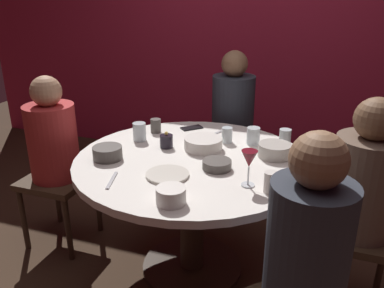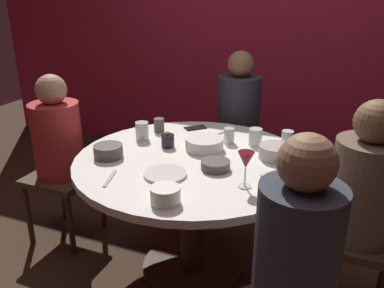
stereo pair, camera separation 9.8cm
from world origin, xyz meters
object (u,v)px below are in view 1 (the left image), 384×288
object	(u,v)px
dinner_plate	(167,175)
cup_by_left_diner	(253,136)
cup_beside_wine	(139,132)
cup_by_right_diner	(285,138)
bowl_sauce_side	(217,165)
bowl_rice_portion	(203,144)
candle_holder	(166,141)
bowl_serving_large	(275,150)
cup_far_edge	(156,126)
cup_center_front	(227,135)
cup_near_candle	(270,182)
seated_diner_front_right	(307,255)
seated_diner_left	(53,144)
dining_table	(192,184)
wine_glass	(249,160)
seated_diner_back	(233,113)
cell_phone	(192,128)
bowl_salad_center	(171,195)
seated_diner_right	(365,186)
bowl_small_white	(108,153)

from	to	relation	value
dinner_plate	cup_by_left_diner	xyz separation A→B (m)	(0.31, 0.58, 0.04)
cup_beside_wine	cup_by_right_diner	bearing A→B (deg)	12.74
cup_beside_wine	bowl_sauce_side	bearing A→B (deg)	-23.33
bowl_rice_portion	bowl_sauce_side	bearing A→B (deg)	-57.40
candle_holder	bowl_serving_large	bearing A→B (deg)	6.60
bowl_serving_large	cup_far_edge	xyz separation A→B (m)	(-0.78, 0.15, 0.01)
bowl_sauce_side	cup_center_front	distance (m)	0.39
cup_near_candle	cup_by_left_diner	distance (m)	0.61
cup_far_edge	seated_diner_front_right	bearing A→B (deg)	-43.74
bowl_sauce_side	bowl_rice_portion	bearing A→B (deg)	122.60
seated_diner_left	cup_near_candle	bearing A→B (deg)	-10.45
dining_table	wine_glass	bearing A→B (deg)	-32.23
cup_center_front	cup_far_edge	size ratio (longest dim) A/B	1.05
seated_diner_back	bowl_sauce_side	size ratio (longest dim) A/B	7.95
cup_center_front	cup_beside_wine	distance (m)	0.53
candle_holder	cup_by_right_diner	distance (m)	0.69
bowl_rice_portion	cup_by_right_diner	xyz separation A→B (m)	(0.44, 0.20, 0.02)
cell_phone	bowl_rice_portion	bearing A→B (deg)	164.48
bowl_serving_large	cup_beside_wine	size ratio (longest dim) A/B	1.64
dinner_plate	cup_by_left_diner	bearing A→B (deg)	61.76
bowl_serving_large	cup_by_right_diner	bearing A→B (deg)	79.48
seated_diner_left	bowl_serving_large	bearing A→B (deg)	7.03
seated_diner_back	candle_holder	xyz separation A→B (m)	(-0.19, -0.82, 0.04)
seated_diner_back	bowl_salad_center	distance (m)	1.42
seated_diner_back	dinner_plate	xyz separation A→B (m)	(-0.04, -1.17, 0.01)
cup_by_right_diner	dining_table	bearing A→B (deg)	-143.24
bowl_sauce_side	seated_diner_front_right	bearing A→B (deg)	-49.05
seated_diner_back	bowl_serving_large	size ratio (longest dim) A/B	6.61
cup_center_front	cup_beside_wine	xyz separation A→B (m)	(-0.51, -0.15, 0.01)
seated_diner_right	wine_glass	xyz separation A→B (m)	(-0.52, -0.23, 0.15)
candle_holder	cup_near_candle	bearing A→B (deg)	-28.06
wine_glass	dining_table	bearing A→B (deg)	147.77
bowl_salad_center	cup_near_candle	distance (m)	0.45
seated_diner_front_right	bowl_rice_portion	xyz separation A→B (m)	(-0.64, 0.80, 0.04)
bowl_small_white	cup_near_candle	bearing A→B (deg)	-5.62
cell_phone	cup_by_left_diner	size ratio (longest dim) A/B	1.39
wine_glass	bowl_sauce_side	xyz separation A→B (m)	(-0.19, 0.13, -0.11)
seated_diner_left	cup_far_edge	distance (m)	0.65
dining_table	seated_diner_left	size ratio (longest dim) A/B	1.14
seated_diner_left	cup_near_candle	world-z (taller)	seated_diner_left
bowl_salad_center	seated_diner_back	bearing A→B (deg)	93.29
seated_diner_right	seated_diner_front_right	xyz separation A→B (m)	(-0.22, -0.66, 0.01)
seated_diner_right	cup_center_front	bearing A→B (deg)	-21.04
cup_by_right_diner	cell_phone	bearing A→B (deg)	168.69
bowl_salad_center	cup_by_left_diner	distance (m)	0.84
bowl_sauce_side	cup_near_candle	size ratio (longest dim) A/B	1.53
cup_near_candle	bowl_small_white	bearing A→B (deg)	174.38
candle_holder	wine_glass	world-z (taller)	wine_glass
wine_glass	cup_by_left_diner	size ratio (longest dim) A/B	1.74
bowl_sauce_side	dining_table	bearing A→B (deg)	151.08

